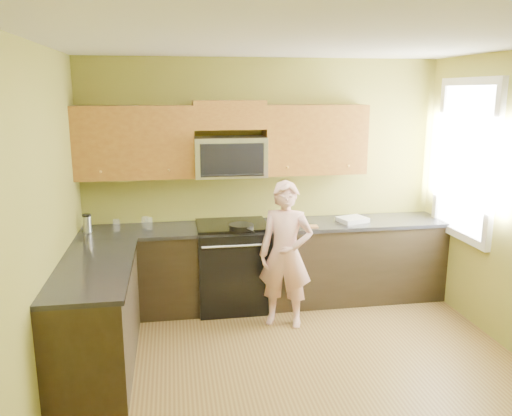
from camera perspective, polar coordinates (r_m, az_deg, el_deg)
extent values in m
plane|color=olive|center=(4.42, 5.63, -19.10)|extent=(4.00, 4.00, 0.00)
plane|color=white|center=(3.77, 6.57, 18.29)|extent=(4.00, 4.00, 0.00)
plane|color=olive|center=(5.79, 0.82, 3.04)|extent=(4.00, 0.00, 4.00)
plane|color=olive|center=(2.15, 20.83, -15.39)|extent=(4.00, 0.00, 4.00)
plane|color=olive|center=(3.88, -23.82, -3.02)|extent=(0.00, 4.00, 4.00)
cube|color=black|center=(5.74, 1.33, -6.47)|extent=(4.00, 0.60, 0.88)
cube|color=black|center=(4.67, -17.36, -11.71)|extent=(0.60, 1.60, 0.88)
cube|color=black|center=(5.59, 1.37, -2.05)|extent=(4.00, 0.62, 0.04)
cube|color=black|center=(4.51, -17.62, -6.37)|extent=(0.62, 1.60, 0.04)
cube|color=#916021|center=(5.49, -3.02, 10.36)|extent=(0.76, 0.33, 0.30)
imported|color=#FB8B7D|center=(5.14, 3.33, -5.22)|extent=(0.64, 0.53, 1.49)
cube|color=#B27F47|center=(5.50, 6.34, -2.07)|extent=(0.12, 0.12, 0.01)
ellipsoid|color=silver|center=(5.32, -1.28, -2.26)|extent=(0.12, 0.13, 0.06)
ellipsoid|color=silver|center=(5.63, 2.65, -1.39)|extent=(0.14, 0.15, 0.07)
cube|color=white|center=(5.79, 10.72, -1.28)|extent=(0.36, 0.32, 0.05)
cylinder|color=silver|center=(5.51, -15.31, -1.87)|extent=(0.07, 0.07, 0.12)
cylinder|color=silver|center=(5.50, -11.86, -1.70)|extent=(0.09, 0.09, 0.12)
cylinder|color=silver|center=(5.56, -12.31, -1.58)|extent=(0.09, 0.09, 0.12)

